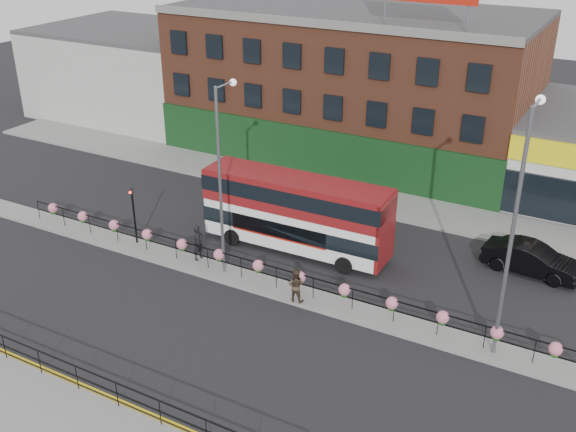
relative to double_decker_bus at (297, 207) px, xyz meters
The scene contains 16 objects.
ground 4.85m from the double_decker_bus, 88.69° to the right, with size 120.00×120.00×0.00m, color black.
north_pavement 8.24m from the double_decker_bus, 89.31° to the left, with size 60.00×4.00×0.15m, color gray.
median 4.82m from the double_decker_bus, 88.69° to the right, with size 60.00×1.60×0.15m, color gray.
yellow_line_inner 14.07m from the double_decker_bus, 89.61° to the right, with size 60.00×0.10×0.01m, color gold.
yellow_line_outer 14.24m from the double_decker_bus, 89.61° to the right, with size 60.00×0.10×0.01m, color gold.
brick_building 16.50m from the double_decker_bus, 103.87° to the left, with size 25.00×12.21×10.30m.
warehouse_west 28.92m from the double_decker_bus, 146.71° to the left, with size 15.50×12.00×7.30m.
median_railing 4.40m from the double_decker_bus, 88.69° to the right, with size 30.04×0.56×1.23m.
south_railing 14.45m from the double_decker_bus, 97.62° to the right, with size 20.04×0.05×1.12m.
double_decker_bus is the anchor object (origin of this frame).
car 12.17m from the double_decker_bus, 16.91° to the left, with size 4.91×2.10×1.57m, color black.
pedestrian_a 5.47m from the double_decker_bus, 136.77° to the right, with size 0.53×0.75×1.93m, color black.
pedestrian_b 5.52m from the double_decker_bus, 62.34° to the right, with size 0.85×0.70×1.64m, color #3C2F22.
lamp_column_west 5.39m from the double_decker_bus, 117.48° to the right, with size 0.34×1.67×9.52m.
lamp_column_east 12.79m from the double_decker_bus, 18.87° to the right, with size 0.38×1.85×10.56m.
traffic_light_median 8.75m from the double_decker_bus, 154.66° to the right, with size 0.15×0.28×3.65m.
Camera 1 is at (14.93, -24.16, 17.36)m, focal length 42.00 mm.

